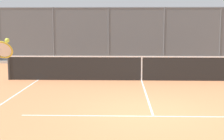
{
  "coord_description": "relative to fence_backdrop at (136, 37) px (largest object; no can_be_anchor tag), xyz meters",
  "views": [
    {
      "loc": [
        0.74,
        8.22,
        2.2
      ],
      "look_at": [
        1.01,
        -0.21,
        1.05
      ],
      "focal_mm": 54.47,
      "sensor_mm": 36.0,
      "label": 1
    }
  ],
  "objects": [
    {
      "name": "ground_plane",
      "position": [
        -0.0,
        11.26,
        -1.48
      ],
      "size": [
        60.0,
        60.0,
        0.0
      ],
      "primitive_type": "plane",
      "color": "#C67A4C"
    },
    {
      "name": "court_line_markings",
      "position": [
        -0.0,
        11.87,
        -1.47
      ],
      "size": [
        8.21,
        9.5,
        0.01
      ],
      "color": "white",
      "rests_on": "ground"
    },
    {
      "name": "fence_backdrop",
      "position": [
        0.0,
        0.0,
        0.0
      ],
      "size": [
        18.32,
        1.37,
        3.11
      ],
      "color": "#565B60",
      "rests_on": "ground"
    },
    {
      "name": "tennis_net",
      "position": [
        -0.0,
        6.34,
        -0.98
      ],
      "size": [
        10.55,
        0.09,
        1.07
      ],
      "color": "#2D2D2D",
      "rests_on": "ground"
    }
  ]
}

